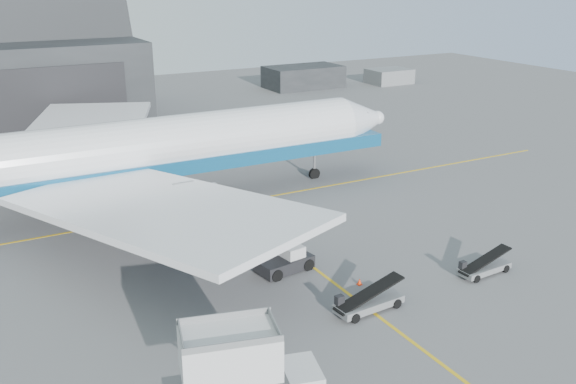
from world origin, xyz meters
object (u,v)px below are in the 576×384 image
catering_truck (243,375)px  belt_loader_b (484,267)px  pushback_tug (285,261)px  belt_loader_a (368,302)px  airliner (138,152)px

catering_truck → belt_loader_b: bearing=29.5°
catering_truck → belt_loader_b: 22.91m
pushback_tug → belt_loader_a: (1.88, -7.81, -0.12)m
pushback_tug → belt_loader_b: bearing=-39.8°
airliner → catering_truck: airliner is taller
belt_loader_b → airliner: bearing=121.5°
catering_truck → airliner: bearing=96.6°
pushback_tug → belt_loader_b: 14.45m
catering_truck → belt_loader_a: bearing=40.6°
airliner → belt_loader_b: bearing=-54.9°
belt_loader_b → pushback_tug: bearing=145.3°
airliner → pushback_tug: airliner is taller
airliner → belt_loader_a: airliner is taller
airliner → catering_truck: bearing=-97.5°
belt_loader_a → belt_loader_b: 10.49m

